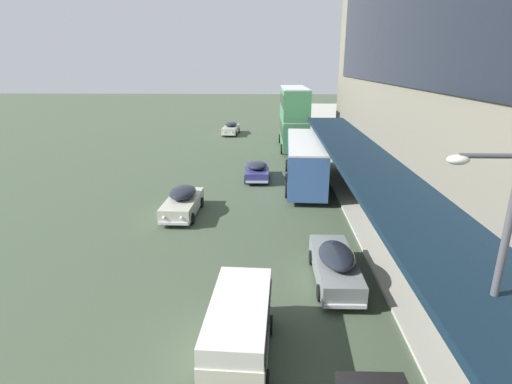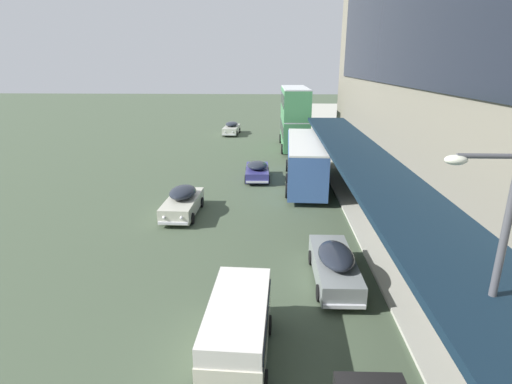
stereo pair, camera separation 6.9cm
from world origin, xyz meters
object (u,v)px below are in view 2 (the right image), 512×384
transit_bus_kerbside_rear (305,159)px  sedan_far_back (257,170)px  vw_van (239,325)px  street_lamp (486,286)px  sedan_lead_near (335,265)px  sedan_oncoming_front (232,128)px  transit_bus_kerbside_front (294,116)px  sedan_lead_mid (183,201)px

transit_bus_kerbside_rear → sedan_far_back: 3.93m
vw_van → street_lamp: street_lamp is taller
sedan_lead_near → transit_bus_kerbside_rear: bearing=90.8°
transit_bus_kerbside_rear → sedan_oncoming_front: 23.10m
vw_van → sedan_far_back: bearing=90.6°
sedan_oncoming_front → transit_bus_kerbside_front: bearing=-48.8°
transit_bus_kerbside_rear → sedan_oncoming_front: size_ratio=2.16×
transit_bus_kerbside_rear → vw_van: 18.93m
transit_bus_kerbside_front → transit_bus_kerbside_rear: transit_bus_kerbside_front is taller
sedan_lead_mid → sedan_lead_near: bearing=-43.3°
transit_bus_kerbside_front → street_lamp: size_ratio=1.32×
sedan_far_back → vw_van: bearing=-89.4°
sedan_oncoming_front → vw_van: bearing=-84.0°
sedan_lead_near → vw_van: 5.78m
transit_bus_kerbside_rear → street_lamp: street_lamp is taller
transit_bus_kerbside_rear → sedan_lead_mid: transit_bus_kerbside_rear is taller
transit_bus_kerbside_front → sedan_lead_near: size_ratio=1.85×
transit_bus_kerbside_front → vw_van: (-3.21, -31.84, -2.31)m
street_lamp → vw_van: bearing=154.4°
street_lamp → sedan_oncoming_front: bearing=102.8°
sedan_lead_mid → sedan_far_back: size_ratio=1.10×
transit_bus_kerbside_front → sedan_lead_mid: 21.40m
sedan_oncoming_front → street_lamp: street_lamp is taller
transit_bus_kerbside_front → sedan_lead_mid: bearing=-110.8°
sedan_oncoming_front → vw_van: (4.26, -40.39, 0.32)m
transit_bus_kerbside_front → sedan_oncoming_front: bearing=131.2°
vw_van → sedan_lead_mid: bearing=109.9°
vw_van → street_lamp: bearing=-25.6°
transit_bus_kerbside_front → vw_van: 32.09m
sedan_lead_mid → street_lamp: size_ratio=0.68×
transit_bus_kerbside_front → sedan_oncoming_front: transit_bus_kerbside_front is taller
vw_van → street_lamp: (5.49, -2.63, 3.08)m
sedan_oncoming_front → street_lamp: bearing=-77.2°
sedan_lead_near → vw_van: vw_van is taller
sedan_lead_mid → street_lamp: 17.92m
sedan_lead_near → transit_bus_kerbside_front: bearing=90.7°
transit_bus_kerbside_front → vw_van: transit_bus_kerbside_front is taller
transit_bus_kerbside_rear → sedan_lead_mid: size_ratio=2.29×
street_lamp → sedan_lead_near: bearing=105.0°
sedan_lead_mid → sedan_lead_near: 10.86m
sedan_oncoming_front → sedan_far_back: sedan_oncoming_front is taller
street_lamp → transit_bus_kerbside_rear: bearing=95.7°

